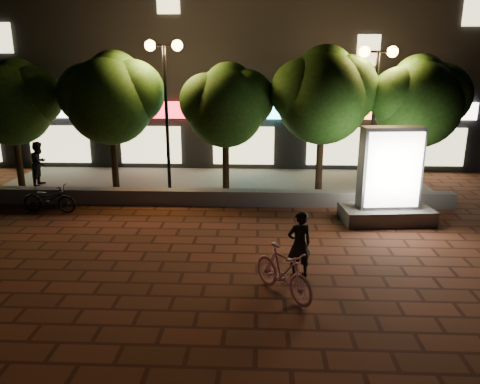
# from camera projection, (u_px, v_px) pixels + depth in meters

# --- Properties ---
(ground) EXTENTS (80.00, 80.00, 0.00)m
(ground) POSITION_uv_depth(u_px,v_px,m) (190.00, 253.00, 11.48)
(ground) COLOR #582A1B
(ground) RESTS_ON ground
(retaining_wall) EXTENTS (16.00, 0.45, 0.50)m
(retaining_wall) POSITION_uv_depth(u_px,v_px,m) (208.00, 197.00, 15.26)
(retaining_wall) COLOR slate
(retaining_wall) RESTS_ON ground
(sidewalk) EXTENTS (16.00, 5.00, 0.08)m
(sidewalk) POSITION_uv_depth(u_px,v_px,m) (215.00, 184.00, 17.72)
(sidewalk) COLOR slate
(sidewalk) RESTS_ON ground
(building_block) EXTENTS (28.00, 8.12, 11.30)m
(building_block) POSITION_uv_depth(u_px,v_px,m) (226.00, 52.00, 22.60)
(building_block) COLOR black
(building_block) RESTS_ON ground
(tree_far_left) EXTENTS (3.36, 2.80, 4.63)m
(tree_far_left) POSITION_uv_depth(u_px,v_px,m) (13.00, 100.00, 16.12)
(tree_far_left) COLOR black
(tree_far_left) RESTS_ON sidewalk
(tree_left) EXTENTS (3.60, 3.00, 4.89)m
(tree_left) POSITION_uv_depth(u_px,v_px,m) (112.00, 95.00, 15.93)
(tree_left) COLOR black
(tree_left) RESTS_ON sidewalk
(tree_mid) EXTENTS (3.24, 2.70, 4.50)m
(tree_mid) POSITION_uv_depth(u_px,v_px,m) (227.00, 103.00, 15.83)
(tree_mid) COLOR black
(tree_mid) RESTS_ON sidewalk
(tree_right) EXTENTS (3.72, 3.10, 5.07)m
(tree_right) POSITION_uv_depth(u_px,v_px,m) (324.00, 92.00, 15.59)
(tree_right) COLOR black
(tree_right) RESTS_ON sidewalk
(tree_far_right) EXTENTS (3.48, 2.90, 4.76)m
(tree_far_right) POSITION_uv_depth(u_px,v_px,m) (420.00, 99.00, 15.51)
(tree_far_right) COLOR black
(tree_far_right) RESTS_ON sidewalk
(street_lamp_left) EXTENTS (1.26, 0.36, 5.18)m
(street_lamp_left) POSITION_uv_depth(u_px,v_px,m) (165.00, 78.00, 15.44)
(street_lamp_left) COLOR black
(street_lamp_left) RESTS_ON sidewalk
(street_lamp_right) EXTENTS (1.26, 0.36, 4.98)m
(street_lamp_right) POSITION_uv_depth(u_px,v_px,m) (376.00, 83.00, 15.18)
(street_lamp_right) COLOR black
(street_lamp_right) RESTS_ON sidewalk
(ad_kiosk) EXTENTS (2.72, 1.56, 2.82)m
(ad_kiosk) POSITION_uv_depth(u_px,v_px,m) (389.00, 184.00, 13.43)
(ad_kiosk) COLOR slate
(ad_kiosk) RESTS_ON ground
(scooter_pink) EXTENTS (1.43, 1.67, 1.04)m
(scooter_pink) POSITION_uv_depth(u_px,v_px,m) (283.00, 272.00, 9.26)
(scooter_pink) COLOR pink
(scooter_pink) RESTS_ON ground
(rider) EXTENTS (0.64, 0.52, 1.52)m
(rider) POSITION_uv_depth(u_px,v_px,m) (299.00, 244.00, 10.02)
(rider) COLOR black
(rider) RESTS_ON ground
(scooter_parked) EXTENTS (1.74, 0.71, 0.89)m
(scooter_parked) POSITION_uv_depth(u_px,v_px,m) (49.00, 199.00, 14.42)
(scooter_parked) COLOR black
(scooter_parked) RESTS_ON ground
(pedestrian) EXTENTS (0.63, 0.81, 1.65)m
(pedestrian) POSITION_uv_depth(u_px,v_px,m) (40.00, 163.00, 17.23)
(pedestrian) COLOR black
(pedestrian) RESTS_ON sidewalk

